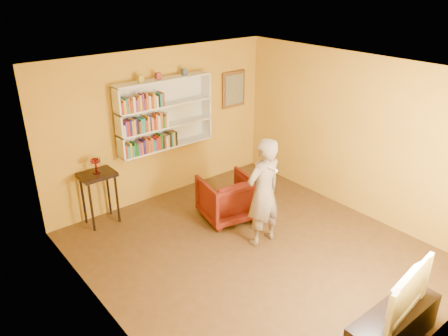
{
  "coord_description": "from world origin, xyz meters",
  "views": [
    {
      "loc": [
        -3.78,
        -3.94,
        3.85
      ],
      "look_at": [
        0.02,
        0.75,
        1.12
      ],
      "focal_mm": 35.0,
      "sensor_mm": 36.0,
      "label": 1
    }
  ],
  "objects_px": {
    "bookshelf": "(163,113)",
    "armchair": "(227,198)",
    "console_table": "(98,182)",
    "ruby_lustre": "(95,162)",
    "television": "(400,290)",
    "person": "(263,193)",
    "tv_cabinet": "(392,327)"
  },
  "relations": [
    {
      "from": "ruby_lustre",
      "to": "person",
      "type": "distance_m",
      "value": 2.69
    },
    {
      "from": "console_table",
      "to": "tv_cabinet",
      "type": "relative_size",
      "value": 0.7
    },
    {
      "from": "ruby_lustre",
      "to": "person",
      "type": "xyz_separation_m",
      "value": [
        1.68,
        -2.09,
        -0.24
      ]
    },
    {
      "from": "person",
      "to": "television",
      "type": "distance_m",
      "value": 2.43
    },
    {
      "from": "tv_cabinet",
      "to": "television",
      "type": "relative_size",
      "value": 1.31
    },
    {
      "from": "person",
      "to": "ruby_lustre",
      "type": "bearing_deg",
      "value": -51.39
    },
    {
      "from": "console_table",
      "to": "armchair",
      "type": "relative_size",
      "value": 1.09
    },
    {
      "from": "ruby_lustre",
      "to": "television",
      "type": "distance_m",
      "value": 4.72
    },
    {
      "from": "bookshelf",
      "to": "console_table",
      "type": "height_order",
      "value": "bookshelf"
    },
    {
      "from": "bookshelf",
      "to": "person",
      "type": "distance_m",
      "value": 2.39
    },
    {
      "from": "armchair",
      "to": "person",
      "type": "height_order",
      "value": "person"
    },
    {
      "from": "television",
      "to": "ruby_lustre",
      "type": "bearing_deg",
      "value": 99.88
    },
    {
      "from": "television",
      "to": "tv_cabinet",
      "type": "bearing_deg",
      "value": -7.27
    },
    {
      "from": "bookshelf",
      "to": "ruby_lustre",
      "type": "relative_size",
      "value": 6.88
    },
    {
      "from": "bookshelf",
      "to": "ruby_lustre",
      "type": "height_order",
      "value": "bookshelf"
    },
    {
      "from": "bookshelf",
      "to": "armchair",
      "type": "distance_m",
      "value": 1.85
    },
    {
      "from": "console_table",
      "to": "ruby_lustre",
      "type": "relative_size",
      "value": 3.48
    },
    {
      "from": "bookshelf",
      "to": "console_table",
      "type": "bearing_deg",
      "value": -173.42
    },
    {
      "from": "console_table",
      "to": "ruby_lustre",
      "type": "height_order",
      "value": "ruby_lustre"
    },
    {
      "from": "armchair",
      "to": "television",
      "type": "relative_size",
      "value": 0.84
    },
    {
      "from": "ruby_lustre",
      "to": "person",
      "type": "height_order",
      "value": "person"
    },
    {
      "from": "bookshelf",
      "to": "television",
      "type": "relative_size",
      "value": 1.81
    },
    {
      "from": "tv_cabinet",
      "to": "television",
      "type": "height_order",
      "value": "television"
    },
    {
      "from": "tv_cabinet",
      "to": "person",
      "type": "bearing_deg",
      "value": 83.2
    },
    {
      "from": "console_table",
      "to": "television",
      "type": "distance_m",
      "value": 4.71
    },
    {
      "from": "ruby_lustre",
      "to": "television",
      "type": "bearing_deg",
      "value": -72.85
    },
    {
      "from": "bookshelf",
      "to": "armchair",
      "type": "xyz_separation_m",
      "value": [
        0.33,
        -1.36,
        -1.21
      ]
    },
    {
      "from": "ruby_lustre",
      "to": "tv_cabinet",
      "type": "bearing_deg",
      "value": -72.85
    },
    {
      "from": "ruby_lustre",
      "to": "tv_cabinet",
      "type": "height_order",
      "value": "ruby_lustre"
    },
    {
      "from": "ruby_lustre",
      "to": "armchair",
      "type": "bearing_deg",
      "value": -34.99
    },
    {
      "from": "ruby_lustre",
      "to": "tv_cabinet",
      "type": "relative_size",
      "value": 0.2
    },
    {
      "from": "person",
      "to": "television",
      "type": "bearing_deg",
      "value": 83.11
    }
  ]
}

